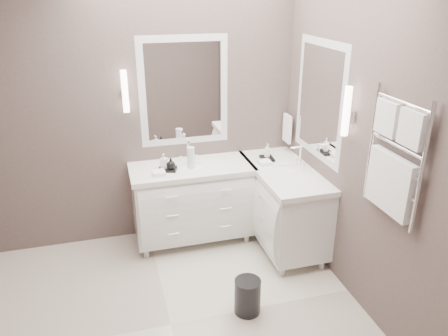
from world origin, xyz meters
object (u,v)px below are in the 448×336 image
object	(u,v)px
vanity_right	(283,202)
towel_ladder	(393,163)
vanity_back	(192,198)
waste_bin	(247,296)

from	to	relation	value
vanity_right	towel_ladder	world-z (taller)	towel_ladder
vanity_back	waste_bin	xyz separation A→B (m)	(0.19, -1.24, -0.33)
waste_bin	towel_ladder	bearing A→B (deg)	-23.07
waste_bin	vanity_back	bearing A→B (deg)	98.91
towel_ladder	vanity_right	bearing A→B (deg)	99.84
vanity_right	waste_bin	xyz separation A→B (m)	(-0.68, -0.91, -0.33)
vanity_right	vanity_back	bearing A→B (deg)	159.62
vanity_back	vanity_right	bearing A→B (deg)	-20.38
vanity_back	towel_ladder	world-z (taller)	towel_ladder
towel_ladder	waste_bin	world-z (taller)	towel_ladder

